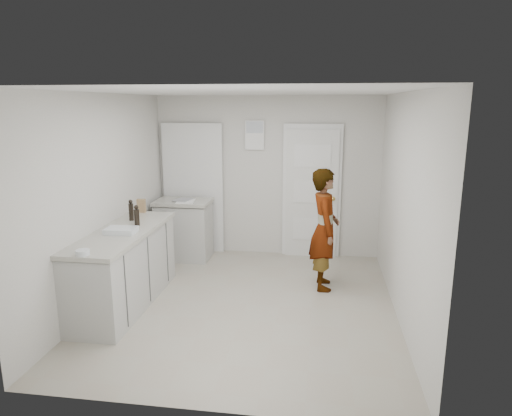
% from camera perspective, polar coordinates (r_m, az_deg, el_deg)
% --- Properties ---
extents(ground, '(4.00, 4.00, 0.00)m').
position_cam_1_polar(ground, '(5.66, -1.11, -11.90)').
color(ground, '#A79E8C').
rests_on(ground, ground).
extents(room_shell, '(4.00, 4.00, 4.00)m').
position_cam_1_polar(room_shell, '(7.22, 0.01, 2.13)').
color(room_shell, beige).
rests_on(room_shell, ground).
extents(main_counter, '(0.64, 1.96, 0.93)m').
position_cam_1_polar(main_counter, '(5.72, -16.08, -7.51)').
color(main_counter, '#B3B3AF').
rests_on(main_counter, ground).
extents(side_counter, '(0.84, 0.61, 0.93)m').
position_cam_1_polar(side_counter, '(7.21, -8.97, -2.92)').
color(side_counter, '#B3B3AF').
rests_on(side_counter, ground).
extents(person, '(0.44, 0.61, 1.58)m').
position_cam_1_polar(person, '(5.96, 8.55, -2.65)').
color(person, silver).
rests_on(person, ground).
extents(cake_mix_box, '(0.12, 0.06, 0.19)m').
position_cam_1_polar(cake_mix_box, '(6.39, -14.14, 0.27)').
color(cake_mix_box, '#8C6546').
rests_on(cake_mix_box, main_counter).
extents(spice_jar, '(0.06, 0.06, 0.08)m').
position_cam_1_polar(spice_jar, '(5.74, -14.68, -1.69)').
color(spice_jar, tan).
rests_on(spice_jar, main_counter).
extents(oil_cruet_a, '(0.06, 0.06, 0.26)m').
position_cam_1_polar(oil_cruet_a, '(5.71, -14.68, -0.95)').
color(oil_cruet_a, black).
rests_on(oil_cruet_a, main_counter).
extents(oil_cruet_b, '(0.06, 0.06, 0.27)m').
position_cam_1_polar(oil_cruet_b, '(5.98, -15.35, -0.31)').
color(oil_cruet_b, black).
rests_on(oil_cruet_b, main_counter).
extents(baking_dish, '(0.35, 0.26, 0.06)m').
position_cam_1_polar(baking_dish, '(5.46, -16.52, -2.72)').
color(baking_dish, silver).
rests_on(baking_dish, main_counter).
extents(egg_bowl, '(0.14, 0.14, 0.05)m').
position_cam_1_polar(egg_bowl, '(4.80, -20.85, -5.21)').
color(egg_bowl, silver).
rests_on(egg_bowl, main_counter).
extents(papers, '(0.30, 0.36, 0.01)m').
position_cam_1_polar(papers, '(7.00, -8.78, 0.86)').
color(papers, white).
rests_on(papers, side_counter).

